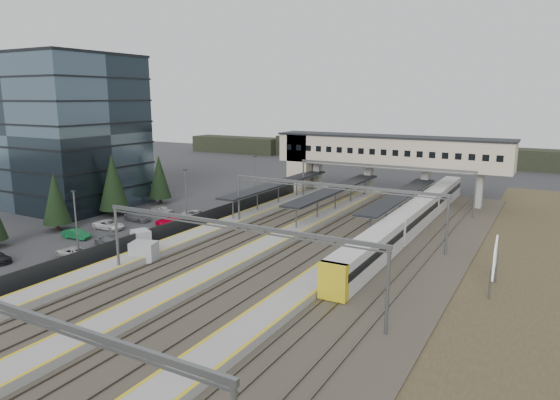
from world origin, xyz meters
The scene contains 15 objects.
ground centered at (0.00, 0.00, 0.00)m, with size 220.00×220.00×0.00m, color #2B2B2D.
office_building centered at (-36.00, 12.00, 12.19)m, with size 24.30×18.30×24.30m.
conifer_row centered at (-22.00, -3.86, 4.84)m, with size 4.42×49.82×9.50m.
car_park centered at (-13.39, -5.94, 0.62)m, with size 10.68×44.67×1.29m.
lampposts centered at (-8.00, 1.25, 4.34)m, with size 0.50×53.25×8.07m.
fence centered at (-6.50, 5.00, 1.00)m, with size 0.08×90.00×2.00m.
relay_cabin_near centered at (-2.35, -4.06, 1.13)m, with size 3.18×2.70×2.26m.
relay_cabin_far centered at (-6.84, 0.05, 1.01)m, with size 2.76×2.58×2.02m.
rail_corridor centered at (9.34, 5.00, 0.29)m, with size 34.00×90.00×0.92m.
canopies centered at (7.00, 27.00, 3.92)m, with size 23.10×30.00×3.28m.
footbridge centered at (7.70, 42.00, 7.93)m, with size 40.40×6.40×11.20m.
gantries centered at (12.00, 3.00, 6.00)m, with size 28.40×62.28×7.17m.
train centered at (20.00, 22.88, 1.89)m, with size 2.64×55.18×3.33m.
billboard centered at (31.92, 5.58, 3.14)m, with size 0.52×5.62×4.71m.
treeline_far centered at (23.81, 92.28, 2.95)m, with size 170.00×19.00×7.00m.
Camera 1 is at (36.00, -42.24, 17.75)m, focal length 32.00 mm.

